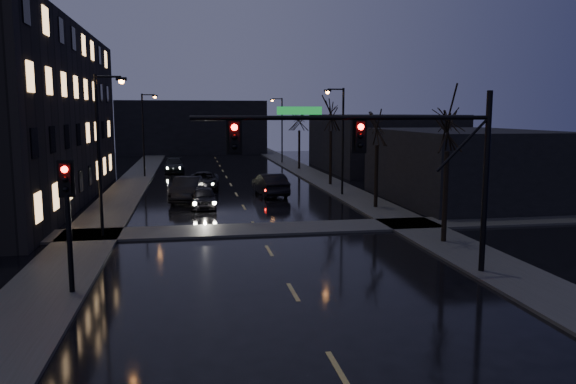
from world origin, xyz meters
name	(u,v)px	position (x,y,z in m)	size (l,w,h in m)	color
sidewalk_left	(126,191)	(-8.50, 35.00, 0.06)	(3.00, 140.00, 0.12)	#2D2D2B
sidewalk_right	(334,186)	(8.50, 35.00, 0.06)	(3.00, 140.00, 0.12)	#2D2D2B
sidewalk_cross	(257,229)	(0.00, 18.50, 0.06)	(40.00, 3.00, 0.12)	#2D2D2B
commercial_right_near	(464,166)	(15.50, 26.00, 2.50)	(10.00, 14.00, 5.00)	black
commercial_right_far	(380,142)	(17.00, 48.00, 3.00)	(12.00, 18.00, 6.00)	black
far_block	(192,127)	(-3.00, 78.00, 4.00)	(22.00, 10.00, 8.00)	black
signal_mast	(392,149)	(3.85, 9.00, 4.87)	(11.11, 0.41, 7.00)	black
signal_pole_left	(68,208)	(-7.50, 8.99, 3.01)	(0.35, 0.41, 4.53)	black
tree_near	(449,112)	(8.40, 14.00, 6.22)	(3.52, 3.52, 8.08)	black
tree_mid_a	(377,118)	(8.40, 24.00, 5.83)	(3.30, 3.30, 7.58)	black
tree_mid_b	(331,108)	(8.40, 36.00, 6.61)	(3.74, 3.74, 8.59)	black
tree_far	(299,114)	(8.40, 50.00, 6.06)	(3.43, 3.43, 7.88)	black
streetlight_l_near	(103,142)	(-7.58, 18.00, 4.77)	(1.53, 0.28, 8.00)	black
streetlight_l_far	(145,128)	(-7.58, 45.00, 4.77)	(1.53, 0.28, 8.00)	black
streetlight_r_mid	(340,132)	(7.58, 30.00, 4.77)	(1.53, 0.28, 8.00)	black
streetlight_r_far	(280,125)	(7.58, 58.00, 4.77)	(1.53, 0.28, 8.00)	black
oncoming_car_a	(204,197)	(-2.61, 26.23, 0.69)	(1.64, 4.08, 1.39)	black
oncoming_car_b	(187,189)	(-3.70, 29.37, 0.85)	(1.79, 5.14, 1.69)	black
oncoming_car_c	(204,181)	(-2.37, 35.33, 0.71)	(2.37, 5.14, 1.43)	black
oncoming_car_d	(174,165)	(-5.12, 49.33, 0.75)	(2.10, 5.16, 1.50)	black
lead_car	(270,184)	(2.46, 31.01, 0.84)	(1.78, 5.10, 1.68)	black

